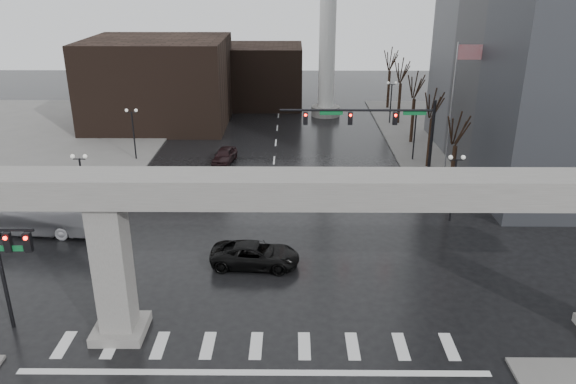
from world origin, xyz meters
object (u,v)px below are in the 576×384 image
Objects in this scene: far_car at (225,155)px; signal_mast_arm at (384,127)px; city_bus at (29,212)px; pickup_truck at (255,255)px.

signal_mast_arm is at bearing -21.88° from far_car.
far_car is at bearing -31.69° from city_bus.
signal_mast_arm reaches higher than far_car.
signal_mast_arm is 2.86× the size of far_car.
pickup_truck reaches higher than far_car.
city_bus is at bearing 77.36° from pickup_truck.
pickup_truck is (-9.53, -11.72, -5.06)m from signal_mast_arm.
signal_mast_arm reaches higher than pickup_truck.
far_car is (12.04, 15.30, -0.79)m from city_bus.
city_bus is at bearing -118.32° from far_car.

